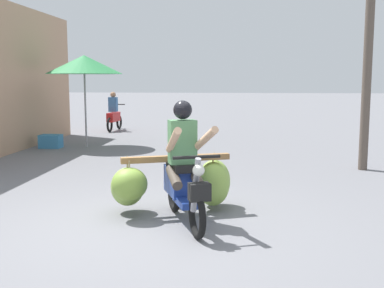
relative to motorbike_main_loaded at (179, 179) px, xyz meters
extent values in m
plane|color=slate|center=(-0.33, -0.64, -0.50)|extent=(120.00, 120.00, 0.00)
torus|color=black|center=(0.33, -0.95, -0.22)|extent=(0.27, 0.55, 0.56)
torus|color=black|center=(-0.09, 0.17, -0.22)|extent=(0.27, 0.55, 0.56)
cube|color=navy|center=(0.15, -0.48, -0.18)|extent=(0.42, 0.61, 0.08)
cube|color=navy|center=(0.01, -0.11, 0.00)|extent=(0.49, 0.70, 0.36)
cube|color=black|center=(0.04, -0.18, 0.22)|extent=(0.45, 0.65, 0.10)
cylinder|color=gray|center=(0.31, -0.89, 0.12)|extent=(0.17, 0.29, 0.69)
cylinder|color=black|center=(0.32, -0.93, 0.46)|extent=(0.54, 0.23, 0.04)
sphere|color=silver|center=(0.35, -1.01, 0.32)|extent=(0.14, 0.14, 0.14)
cube|color=black|center=(0.36, -1.04, 0.08)|extent=(0.28, 0.23, 0.20)
cube|color=navy|center=(0.33, -0.95, 0.08)|extent=(0.19, 0.30, 0.04)
cube|color=olive|center=(-0.04, 0.03, 0.28)|extent=(1.44, 0.62, 0.08)
cube|color=olive|center=(-0.11, 0.20, 0.25)|extent=(1.29, 0.55, 0.06)
ellipsoid|color=#85A948|center=(0.45, 0.52, -0.12)|extent=(0.57, 0.53, 0.63)
cylinder|color=#998459|center=(0.45, 0.52, 0.23)|extent=(0.02, 0.02, 0.13)
ellipsoid|color=#89AD4C|center=(-0.73, 0.07, -0.13)|extent=(0.63, 0.62, 0.54)
cylinder|color=#998459|center=(-0.73, 0.07, 0.20)|extent=(0.02, 0.02, 0.19)
ellipsoid|color=#84A847|center=(0.45, 0.24, -0.10)|extent=(0.56, 0.53, 0.62)
cylinder|color=#998459|center=(0.45, 0.24, 0.24)|extent=(0.02, 0.02, 0.12)
ellipsoid|color=olive|center=(-0.62, -0.27, -0.02)|extent=(0.62, 0.60, 0.44)
cylinder|color=#998459|center=(-0.62, -0.27, 0.23)|extent=(0.02, 0.02, 0.12)
cube|color=#4C7F51|center=(0.08, -0.30, 0.55)|extent=(0.40, 0.33, 0.56)
sphere|color=black|center=(0.09, -0.31, 0.96)|extent=(0.24, 0.24, 0.24)
cylinder|color=tan|center=(0.38, -0.55, 0.62)|extent=(0.38, 0.69, 0.39)
cylinder|color=tan|center=(0.02, -0.68, 0.62)|extent=(0.29, 0.72, 0.39)
cylinder|color=#4C4238|center=(0.25, -0.36, 0.12)|extent=(0.28, 0.46, 0.27)
cylinder|color=#4C4238|center=(-0.01, -0.46, 0.12)|extent=(0.28, 0.46, 0.27)
torus|color=black|center=(-3.65, 11.12, -0.24)|extent=(0.11, 0.52, 0.52)
torus|color=black|center=(-3.71, 10.02, -0.24)|extent=(0.11, 0.52, 0.52)
cube|color=red|center=(-3.68, 10.47, 0.00)|extent=(0.29, 0.91, 0.32)
cylinder|color=black|center=(-3.65, 11.07, 0.42)|extent=(0.50, 0.06, 0.04)
cube|color=#386699|center=(-3.68, 10.45, 0.45)|extent=(0.31, 0.22, 0.52)
sphere|color=#9E7051|center=(-3.68, 10.47, 0.80)|extent=(0.20, 0.20, 0.20)
cylinder|color=#99999E|center=(-3.35, 6.32, 0.55)|extent=(0.05, 0.05, 2.09)
cone|color=#2D8447|center=(-3.35, 6.32, 1.74)|extent=(2.05, 2.05, 0.50)
cube|color=teal|center=(-4.26, 6.06, -0.32)|extent=(0.56, 0.40, 0.36)
cylinder|color=brown|center=(3.35, 3.66, 2.38)|extent=(0.18, 0.18, 5.76)
camera|label=1|loc=(0.79, -6.31, 1.35)|focal=44.75mm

